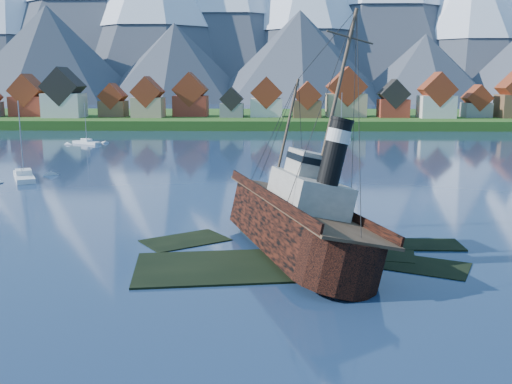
{
  "coord_description": "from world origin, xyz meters",
  "views": [
    {
      "loc": [
        -0.56,
        -48.64,
        15.78
      ],
      "look_at": [
        -1.93,
        6.0,
        5.0
      ],
      "focal_mm": 40.0,
      "sensor_mm": 36.0,
      "label": 1
    }
  ],
  "objects_px": {
    "sailboat_c": "(87,143)",
    "tugboat_wreck": "(289,217)",
    "sailboat_a": "(24,177)",
    "sailboat_e": "(341,138)"
  },
  "relations": [
    {
      "from": "sailboat_c",
      "to": "tugboat_wreck",
      "type": "bearing_deg",
      "value": -120.85
    },
    {
      "from": "sailboat_a",
      "to": "tugboat_wreck",
      "type": "bearing_deg",
      "value": -68.48
    },
    {
      "from": "sailboat_a",
      "to": "sailboat_c",
      "type": "distance_m",
      "value": 51.93
    },
    {
      "from": "sailboat_a",
      "to": "sailboat_c",
      "type": "bearing_deg",
      "value": 69.93
    },
    {
      "from": "sailboat_e",
      "to": "sailboat_c",
      "type": "bearing_deg",
      "value": -173.37
    },
    {
      "from": "sailboat_a",
      "to": "sailboat_c",
      "type": "relative_size",
      "value": 1.24
    },
    {
      "from": "tugboat_wreck",
      "to": "sailboat_a",
      "type": "height_order",
      "value": "tugboat_wreck"
    },
    {
      "from": "tugboat_wreck",
      "to": "sailboat_c",
      "type": "distance_m",
      "value": 100.6
    },
    {
      "from": "tugboat_wreck",
      "to": "sailboat_e",
      "type": "relative_size",
      "value": 2.28
    },
    {
      "from": "tugboat_wreck",
      "to": "sailboat_a",
      "type": "xyz_separation_m",
      "value": [
        -41.66,
        36.86,
        -2.67
      ]
    }
  ]
}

